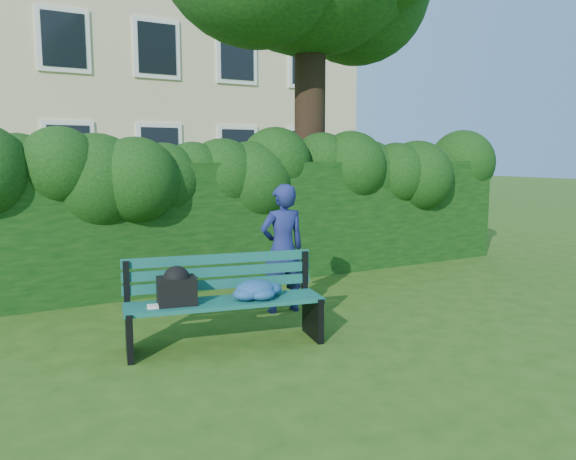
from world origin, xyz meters
TOP-DOWN VIEW (x-y plane):
  - ground at (0.00, 0.00)m, footprint 80.00×80.00m
  - apartment_building at (-0.00, 13.99)m, footprint 16.00×8.08m
  - hedge at (0.00, 2.20)m, footprint 10.00×1.00m
  - park_bench at (-1.39, -0.53)m, footprint 2.02×0.95m
  - man_reading at (-0.27, 0.26)m, footprint 0.60×0.42m

SIDE VIEW (x-z plane):
  - ground at x=0.00m, z-range 0.00..0.00m
  - park_bench at x=-1.39m, z-range 0.06..0.95m
  - man_reading at x=-0.27m, z-range 0.00..1.56m
  - hedge at x=0.00m, z-range 0.00..1.80m
  - apartment_building at x=0.00m, z-range 0.00..12.00m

